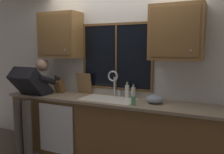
# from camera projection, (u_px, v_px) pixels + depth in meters

# --- Properties ---
(back_wall) EXTENTS (5.69, 0.12, 2.55)m
(back_wall) POSITION_uv_depth(u_px,v_px,m) (120.00, 73.00, 3.75)
(back_wall) COLOR silver
(back_wall) RESTS_ON floor
(window_glass) EXTENTS (1.10, 0.02, 0.95)m
(window_glass) POSITION_uv_depth(u_px,v_px,m) (116.00, 57.00, 3.68)
(window_glass) COLOR black
(window_frame_top) EXTENTS (1.17, 0.02, 0.04)m
(window_frame_top) POSITION_uv_depth(u_px,v_px,m) (116.00, 24.00, 3.61)
(window_frame_top) COLOR brown
(window_frame_bottom) EXTENTS (1.17, 0.02, 0.04)m
(window_frame_bottom) POSITION_uv_depth(u_px,v_px,m) (116.00, 88.00, 3.73)
(window_frame_bottom) COLOR brown
(window_frame_left) EXTENTS (0.03, 0.02, 0.95)m
(window_frame_left) POSITION_uv_depth(u_px,v_px,m) (84.00, 56.00, 3.91)
(window_frame_left) COLOR brown
(window_frame_right) EXTENTS (0.03, 0.02, 0.95)m
(window_frame_right) POSITION_uv_depth(u_px,v_px,m) (152.00, 57.00, 3.43)
(window_frame_right) COLOR brown
(window_mullion_center) EXTENTS (0.02, 0.02, 0.95)m
(window_mullion_center) POSITION_uv_depth(u_px,v_px,m) (116.00, 57.00, 3.67)
(window_mullion_center) COLOR brown
(lower_cabinet_run) EXTENTS (3.29, 0.58, 0.88)m
(lower_cabinet_run) POSITION_uv_depth(u_px,v_px,m) (111.00, 131.00, 3.55)
(lower_cabinet_run) COLOR brown
(lower_cabinet_run) RESTS_ON floor
(countertop) EXTENTS (3.35, 0.62, 0.04)m
(countertop) POSITION_uv_depth(u_px,v_px,m) (110.00, 101.00, 3.47)
(countertop) COLOR gray
(countertop) RESTS_ON lower_cabinet_run
(dishwasher_front) EXTENTS (0.60, 0.02, 0.74)m
(dishwasher_front) POSITION_uv_depth(u_px,v_px,m) (56.00, 129.00, 3.57)
(dishwasher_front) COLOR white
(upper_cabinet_left) EXTENTS (0.69, 0.36, 0.72)m
(upper_cabinet_left) POSITION_uv_depth(u_px,v_px,m) (60.00, 35.00, 3.88)
(upper_cabinet_left) COLOR olive
(upper_cabinet_right) EXTENTS (0.69, 0.36, 0.72)m
(upper_cabinet_right) POSITION_uv_depth(u_px,v_px,m) (177.00, 33.00, 3.10)
(upper_cabinet_right) COLOR olive
(sink) EXTENTS (0.80, 0.46, 0.21)m
(sink) POSITION_uv_depth(u_px,v_px,m) (108.00, 106.00, 3.50)
(sink) COLOR white
(sink) RESTS_ON lower_cabinet_run
(faucet) EXTENTS (0.18, 0.09, 0.40)m
(faucet) POSITION_uv_depth(u_px,v_px,m) (114.00, 80.00, 3.62)
(faucet) COLOR silver
(faucet) RESTS_ON countertop
(person_standing) EXTENTS (0.53, 0.72, 1.48)m
(person_standing) POSITION_uv_depth(u_px,v_px,m) (31.00, 95.00, 3.75)
(person_standing) COLOR #595147
(person_standing) RESTS_ON floor
(knife_block) EXTENTS (0.12, 0.18, 0.32)m
(knife_block) POSITION_uv_depth(u_px,v_px,m) (60.00, 86.00, 3.95)
(knife_block) COLOR brown
(knife_block) RESTS_ON countertop
(cutting_board) EXTENTS (0.26, 0.09, 0.34)m
(cutting_board) POSITION_uv_depth(u_px,v_px,m) (84.00, 83.00, 3.89)
(cutting_board) COLOR #997047
(cutting_board) RESTS_ON countertop
(mixing_bowl) EXTENTS (0.24, 0.24, 0.12)m
(mixing_bowl) POSITION_uv_depth(u_px,v_px,m) (155.00, 99.00, 3.24)
(mixing_bowl) COLOR #8C99A8
(mixing_bowl) RESTS_ON countertop
(soap_dispenser) EXTENTS (0.06, 0.07, 0.17)m
(soap_dispenser) POSITION_uv_depth(u_px,v_px,m) (133.00, 100.00, 3.11)
(soap_dispenser) COLOR #59A566
(soap_dispenser) RESTS_ON countertop
(bottle_green_glass) EXTENTS (0.06, 0.06, 0.22)m
(bottle_green_glass) POSITION_uv_depth(u_px,v_px,m) (133.00, 92.00, 3.53)
(bottle_green_glass) COLOR silver
(bottle_green_glass) RESTS_ON countertop
(bottle_tall_clear) EXTENTS (0.06, 0.06, 0.25)m
(bottle_tall_clear) POSITION_uv_depth(u_px,v_px,m) (127.00, 91.00, 3.56)
(bottle_tall_clear) COLOR silver
(bottle_tall_clear) RESTS_ON countertop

